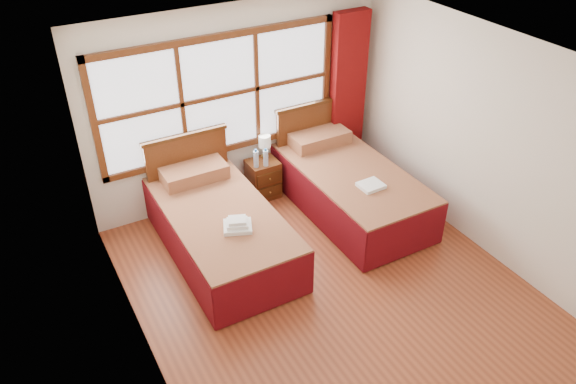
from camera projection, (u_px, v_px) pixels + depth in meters
floor at (329, 287)px, 6.24m from camera, size 4.50×4.50×0.00m
ceiling at (341, 63)px, 4.81m from camera, size 4.50×4.50×0.00m
wall_back at (238, 105)px, 7.16m from camera, size 4.00×0.00×4.00m
wall_left at (134, 253)px, 4.71m from camera, size 0.00×4.50×4.50m
wall_right at (483, 142)px, 6.34m from camera, size 0.00×4.50×4.50m
window at (220, 96)px, 6.92m from camera, size 3.16×0.06×1.56m
curtain at (347, 94)px, 7.78m from camera, size 0.50×0.16×2.30m
bed_left at (219, 226)px, 6.60m from camera, size 1.17×2.26×1.14m
bed_right at (348, 185)px, 7.34m from camera, size 1.18×2.29×1.15m
nightstand at (263, 179)px, 7.63m from camera, size 0.40×0.40×0.53m
towels_left at (237, 225)px, 6.11m from camera, size 0.38×0.36×0.13m
towels_right at (371, 185)px, 6.81m from camera, size 0.30×0.26×0.05m
lamp at (265, 142)px, 7.48m from camera, size 0.16×0.16×0.32m
bottle_near at (256, 159)px, 7.31m from camera, size 0.07×0.07×0.26m
bottle_far at (266, 158)px, 7.34m from camera, size 0.07×0.07×0.25m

